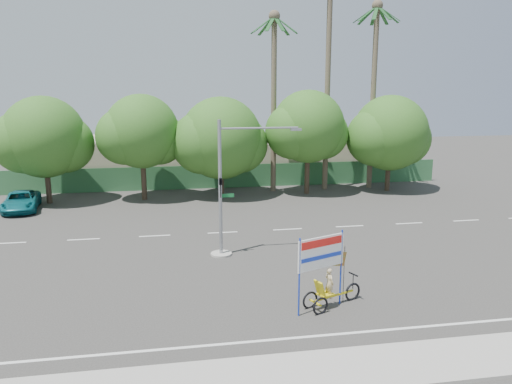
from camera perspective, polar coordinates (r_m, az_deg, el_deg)
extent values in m
plane|color=#33302D|center=(22.92, 3.39, -10.06)|extent=(120.00, 120.00, 0.00)
cube|color=gray|center=(16.45, 9.73, -19.45)|extent=(50.00, 2.40, 0.12)
cube|color=#336B3D|center=(43.13, -3.13, 1.82)|extent=(38.00, 0.08, 2.00)
cube|color=beige|center=(47.40, -15.92, 3.52)|extent=(12.00, 8.00, 4.00)
cube|color=beige|center=(48.90, 5.60, 3.94)|extent=(14.00, 8.00, 3.60)
cylinder|color=#473828|center=(40.29, -22.70, 1.28)|extent=(0.40, 0.40, 3.52)
sphere|color=#275619|center=(39.87, -23.07, 5.80)|extent=(6.00, 6.00, 6.00)
sphere|color=#275619|center=(39.94, -21.02, 5.16)|extent=(4.32, 4.32, 4.32)
sphere|color=#275619|center=(39.99, -25.00, 5.19)|extent=(4.56, 4.56, 4.56)
cylinder|color=#473828|center=(39.30, -12.72, 1.83)|extent=(0.40, 0.40, 3.74)
sphere|color=#275619|center=(38.86, -12.95, 6.77)|extent=(5.60, 5.60, 5.60)
sphere|color=#275619|center=(39.17, -11.04, 6.02)|extent=(4.03, 4.03, 4.03)
sphere|color=#275619|center=(38.73, -14.82, 6.16)|extent=(4.26, 4.26, 4.26)
cylinder|color=#473828|center=(39.48, -3.98, 1.82)|extent=(0.40, 0.40, 3.30)
sphere|color=#275619|center=(39.06, -4.04, 6.16)|extent=(6.40, 6.40, 6.40)
sphere|color=#275619|center=(39.59, -1.99, 5.49)|extent=(4.61, 4.61, 4.61)
sphere|color=#275619|center=(38.73, -6.13, 5.62)|extent=(4.86, 4.86, 4.86)
cylinder|color=#473828|center=(40.73, 5.87, 2.51)|extent=(0.40, 0.40, 3.87)
sphere|color=#275619|center=(40.31, 5.97, 7.45)|extent=(5.80, 5.80, 5.80)
sphere|color=#275619|center=(41.02, 7.61, 6.62)|extent=(4.18, 4.18, 4.18)
sphere|color=#275619|center=(39.76, 4.24, 6.91)|extent=(4.41, 4.41, 4.41)
cylinder|color=#473828|center=(43.18, 14.85, 2.41)|extent=(0.40, 0.40, 3.43)
sphere|color=#275619|center=(42.79, 15.07, 6.53)|extent=(6.20, 6.20, 6.20)
sphere|color=#275619|center=(43.71, 16.54, 5.84)|extent=(4.46, 4.46, 4.46)
sphere|color=#275619|center=(42.03, 13.46, 6.10)|extent=(4.71, 4.71, 4.71)
cylinder|color=#70604C|center=(42.20, 8.17, 11.73)|extent=(0.44, 0.44, 17.00)
cylinder|color=#70604C|center=(43.61, 13.22, 10.23)|extent=(0.44, 0.44, 15.00)
sphere|color=#70604C|center=(44.06, 13.71, 20.02)|extent=(0.90, 0.90, 0.90)
cube|color=#1C4C21|center=(44.34, 14.85, 19.05)|extent=(1.91, 0.28, 1.36)
cube|color=#1C4C21|center=(44.81, 14.24, 19.00)|extent=(1.65, 1.44, 1.36)
cube|color=#1C4C21|center=(44.88, 13.37, 19.03)|extent=(0.61, 1.93, 1.36)
cube|color=#1C4C21|center=(44.54, 12.64, 19.12)|extent=(1.20, 1.80, 1.36)
cube|color=#1C4C21|center=(43.93, 12.37, 19.23)|extent=(1.89, 0.92, 1.36)
cube|color=#1C4C21|center=(43.34, 12.71, 19.32)|extent=(1.89, 0.92, 1.36)
cube|color=#1C4C21|center=(43.05, 13.51, 19.34)|extent=(1.20, 1.80, 1.36)
cube|color=#1C4C21|center=(43.19, 14.39, 19.27)|extent=(0.61, 1.93, 1.36)
cube|color=#1C4C21|center=(43.71, 14.92, 19.15)|extent=(1.65, 1.44, 1.36)
cylinder|color=#70604C|center=(41.07, 2.04, 9.75)|extent=(0.44, 0.44, 14.00)
sphere|color=#70604C|center=(41.40, 2.11, 19.48)|extent=(0.90, 0.90, 0.90)
cube|color=#1C4C21|center=(41.52, 3.45, 18.52)|extent=(1.91, 0.28, 1.36)
cube|color=#1C4C21|center=(42.06, 2.94, 18.44)|extent=(1.65, 1.44, 1.36)
cube|color=#1C4C21|center=(42.25, 2.06, 18.42)|extent=(0.61, 1.93, 1.36)
cube|color=#1C4C21|center=(42.02, 1.20, 18.46)|extent=(1.20, 1.80, 1.36)
cube|color=#1C4C21|center=(41.46, 0.75, 18.55)|extent=(1.89, 0.92, 1.36)
cube|color=#1C4C21|center=(40.83, 0.92, 18.65)|extent=(1.89, 0.92, 1.36)
cube|color=#1C4C21|center=(40.43, 1.67, 18.72)|extent=(1.20, 1.80, 1.36)
cube|color=#1C4C21|center=(40.45, 2.63, 18.71)|extent=(0.61, 1.93, 1.36)
cube|color=#1C4C21|center=(40.88, 3.33, 18.63)|extent=(1.65, 1.44, 1.36)
cylinder|color=gray|center=(26.21, -4.00, -7.07)|extent=(1.10, 1.10, 0.10)
cylinder|color=gray|center=(25.30, -4.11, 0.34)|extent=(0.18, 0.18, 7.00)
cylinder|color=gray|center=(25.14, 0.36, 7.32)|extent=(4.00, 0.10, 0.10)
cube|color=gray|center=(25.56, 4.59, 7.14)|extent=(0.55, 0.20, 0.12)
imported|color=black|center=(25.07, -4.07, 0.46)|extent=(0.16, 0.20, 1.00)
cube|color=#14662D|center=(25.41, -3.32, -0.41)|extent=(0.70, 0.04, 0.18)
torus|color=black|center=(21.20, 10.98, -11.15)|extent=(0.75, 0.37, 0.78)
torus|color=black|center=(20.25, 6.20, -12.19)|extent=(0.70, 0.35, 0.73)
torus|color=black|center=(19.80, 7.37, -12.81)|extent=(0.70, 0.35, 0.73)
cube|color=gold|center=(20.56, 8.95, -11.61)|extent=(1.83, 0.80, 0.07)
cube|color=gold|center=(20.02, 6.78, -12.44)|extent=(0.32, 0.66, 0.06)
cube|color=gold|center=(20.22, 7.96, -11.50)|extent=(0.71, 0.66, 0.07)
cube|color=gold|center=(19.92, 7.29, -10.86)|extent=(0.42, 0.54, 0.62)
cylinder|color=black|center=(21.02, 11.03, -10.00)|extent=(0.04, 0.04, 0.63)
cube|color=black|center=(20.91, 11.06, -9.21)|extent=(0.24, 0.50, 0.05)
imported|color=#CCB284|center=(20.16, 8.38, -10.25)|extent=(0.44, 0.53, 1.24)
cylinder|color=#1732B2|center=(19.09, 4.96, -9.72)|extent=(0.08, 0.08, 3.09)
cylinder|color=#1732B2|center=(20.32, 9.68, -8.48)|extent=(0.08, 0.08, 3.09)
cube|color=white|center=(19.41, 7.46, -6.88)|extent=(2.04, 0.87, 1.26)
cube|color=red|center=(19.26, 7.57, -5.78)|extent=(1.81, 0.75, 0.30)
cube|color=#1732B2|center=(19.44, 7.52, -7.39)|extent=(1.81, 0.75, 0.16)
cylinder|color=black|center=(20.55, 10.01, -9.28)|extent=(0.03, 0.03, 2.41)
cube|color=red|center=(20.04, 9.22, -7.54)|extent=(0.95, 0.40, 0.75)
imported|color=#0F666F|center=(38.85, -25.26, -0.95)|extent=(2.81, 5.07, 1.34)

